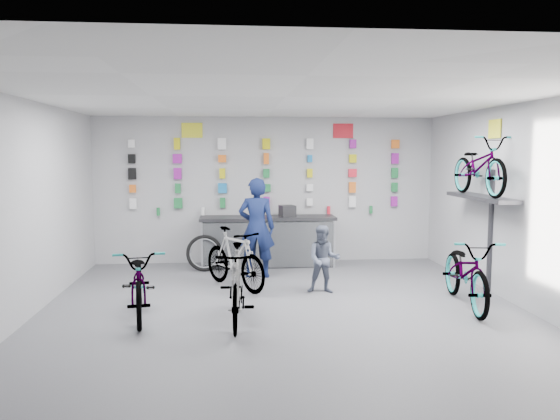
{
  "coord_description": "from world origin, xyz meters",
  "views": [
    {
      "loc": [
        -0.75,
        -7.25,
        2.27
      ],
      "look_at": [
        0.05,
        1.4,
        1.36
      ],
      "focal_mm": 35.0,
      "sensor_mm": 36.0,
      "label": 1
    }
  ],
  "objects": [
    {
      "name": "sign_side",
      "position": [
        3.48,
        1.2,
        2.65
      ],
      "size": [
        0.02,
        0.4,
        0.3
      ],
      "primitive_type": "cube",
      "color": "yellow",
      "rests_on": "wall_right"
    },
    {
      "name": "wall_left",
      "position": [
        -3.5,
        0.0,
        1.5
      ],
      "size": [
        0.0,
        8.0,
        8.0
      ],
      "primitive_type": "plane",
      "rotation": [
        1.57,
        0.0,
        1.57
      ],
      "color": "#BABABC",
      "rests_on": "floor"
    },
    {
      "name": "register",
      "position": [
        0.39,
        3.55,
        1.11
      ],
      "size": [
        0.34,
        0.36,
        0.22
      ],
      "primitive_type": "cube",
      "rotation": [
        0.0,
        0.0,
        0.24
      ],
      "color": "black",
      "rests_on": "counter"
    },
    {
      "name": "customer",
      "position": [
        0.76,
        1.34,
        0.55
      ],
      "size": [
        0.59,
        0.5,
        1.1
      ],
      "primitive_type": "imported",
      "rotation": [
        0.0,
        0.0,
        -0.16
      ],
      "color": "#4F576C",
      "rests_on": "floor"
    },
    {
      "name": "clerk",
      "position": [
        -0.27,
        2.6,
        0.91
      ],
      "size": [
        0.71,
        0.51,
        1.82
      ],
      "primitive_type": "imported",
      "rotation": [
        0.0,
        0.0,
        3.02
      ],
      "color": "#101A44",
      "rests_on": "floor"
    },
    {
      "name": "wall_back",
      "position": [
        0.0,
        4.0,
        1.5
      ],
      "size": [
        7.0,
        0.0,
        7.0
      ],
      "primitive_type": "plane",
      "rotation": [
        1.57,
        0.0,
        0.0
      ],
      "color": "#BABABC",
      "rests_on": "floor"
    },
    {
      "name": "ceiling",
      "position": [
        0.0,
        0.0,
        3.0
      ],
      "size": [
        8.0,
        8.0,
        0.0
      ],
      "primitive_type": "plane",
      "rotation": [
        3.14,
        0.0,
        0.0
      ],
      "color": "white",
      "rests_on": "wall_back"
    },
    {
      "name": "bike_center",
      "position": [
        -0.67,
        -0.14,
        0.52
      ],
      "size": [
        0.58,
        1.76,
        1.05
      ],
      "primitive_type": "imported",
      "rotation": [
        0.0,
        0.0,
        -0.05
      ],
      "color": "gray",
      "rests_on": "floor"
    },
    {
      "name": "bike_left",
      "position": [
        -2.0,
        0.29,
        0.5
      ],
      "size": [
        0.95,
        1.97,
        0.99
      ],
      "primitive_type": "imported",
      "rotation": [
        0.0,
        0.0,
        0.16
      ],
      "color": "gray",
      "rests_on": "floor"
    },
    {
      "name": "bike_service",
      "position": [
        -0.68,
        1.78,
        0.51
      ],
      "size": [
        1.34,
        1.68,
        1.02
      ],
      "primitive_type": "imported",
      "rotation": [
        0.0,
        0.0,
        0.59
      ],
      "color": "gray",
      "rests_on": "floor"
    },
    {
      "name": "floor",
      "position": [
        0.0,
        0.0,
        0.0
      ],
      "size": [
        8.0,
        8.0,
        0.0
      ],
      "primitive_type": "plane",
      "color": "#55565B",
      "rests_on": "ground"
    },
    {
      "name": "wall_front",
      "position": [
        0.0,
        -4.0,
        1.5
      ],
      "size": [
        7.0,
        0.0,
        7.0
      ],
      "primitive_type": "plane",
      "rotation": [
        -1.57,
        0.0,
        0.0
      ],
      "color": "#BABABC",
      "rests_on": "floor"
    },
    {
      "name": "spare_wheel",
      "position": [
        -1.25,
        3.17,
        0.35
      ],
      "size": [
        0.71,
        0.23,
        0.71
      ],
      "rotation": [
        0.0,
        0.0,
        -0.08
      ],
      "color": "black",
      "rests_on": "floor"
    },
    {
      "name": "bike_right",
      "position": [
        2.72,
        0.36,
        0.52
      ],
      "size": [
        0.93,
        2.06,
        1.05
      ],
      "primitive_type": "imported",
      "rotation": [
        0.0,
        0.0,
        -0.12
      ],
      "color": "gray",
      "rests_on": "floor"
    },
    {
      "name": "counter",
      "position": [
        0.0,
        3.54,
        0.49
      ],
      "size": [
        2.7,
        0.66,
        1.0
      ],
      "color": "black",
      "rests_on": "floor"
    },
    {
      "name": "merch_wall",
      "position": [
        -0.03,
        3.93,
        1.81
      ],
      "size": [
        5.56,
        0.08,
        1.57
      ],
      "color": "white",
      "rests_on": "wall_back"
    },
    {
      "name": "bike_wall",
      "position": [
        3.25,
        1.2,
        2.05
      ],
      "size": [
        0.63,
        1.8,
        0.95
      ],
      "primitive_type": "imported",
      "color": "gray",
      "rests_on": "wall_bracket"
    },
    {
      "name": "sign_right",
      "position": [
        1.6,
        3.98,
        2.72
      ],
      "size": [
        0.42,
        0.02,
        0.3
      ],
      "primitive_type": "cube",
      "color": "red",
      "rests_on": "wall_back"
    },
    {
      "name": "wall_bracket",
      "position": [
        3.33,
        1.2,
        1.46
      ],
      "size": [
        0.39,
        1.9,
        2.0
      ],
      "color": "#333338",
      "rests_on": "wall_right"
    },
    {
      "name": "wall_right",
      "position": [
        3.5,
        0.0,
        1.5
      ],
      "size": [
        0.0,
        8.0,
        8.0
      ],
      "primitive_type": "plane",
      "rotation": [
        1.57,
        0.0,
        -1.57
      ],
      "color": "#BABABC",
      "rests_on": "floor"
    },
    {
      "name": "sign_left",
      "position": [
        -1.5,
        3.98,
        2.72
      ],
      "size": [
        0.42,
        0.02,
        0.3
      ],
      "primitive_type": "cube",
      "color": "yellow",
      "rests_on": "wall_back"
    }
  ]
}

